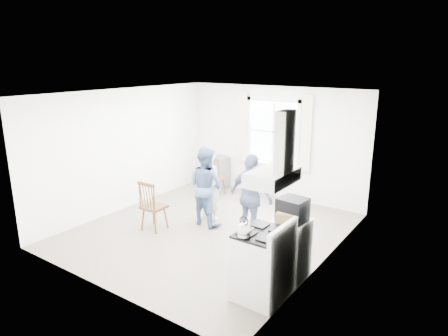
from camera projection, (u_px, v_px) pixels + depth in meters
room_shell at (209, 165)px, 7.34m from camera, size 4.62×5.12×2.64m
window_assembly at (273, 136)px, 9.24m from camera, size 1.88×0.24×1.70m
range_hood at (277, 165)px, 4.97m from camera, size 0.45×0.76×0.94m
shelf_unit at (221, 172)px, 10.20m from camera, size 0.40×0.30×0.80m
gas_stove at (262, 264)px, 5.43m from camera, size 0.68×0.76×1.12m
kettle at (244, 230)px, 5.14m from camera, size 0.20×0.20×0.29m
low_cabinet at (290, 248)px, 5.96m from camera, size 0.50×0.55×0.90m
stereo_stack at (293, 210)px, 5.77m from camera, size 0.42×0.38×0.35m
cardboard_box at (286, 218)px, 5.69m from camera, size 0.29×0.22×0.17m
windsor_chair_a at (214, 173)px, 9.40m from camera, size 0.47×0.46×0.96m
windsor_chair_b at (150, 201)px, 7.50m from camera, size 0.43×0.42×0.99m
person_left at (209, 186)px, 8.03m from camera, size 0.58×0.58×1.43m
person_mid at (206, 186)px, 7.80m from camera, size 0.85×0.85×1.56m
person_right at (251, 197)px, 7.17m from camera, size 1.04×1.04×1.57m
potted_plant at (284, 158)px, 9.09m from camera, size 0.22×0.22×0.31m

